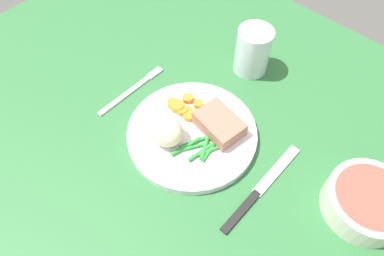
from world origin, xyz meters
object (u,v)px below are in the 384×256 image
Objects in this scene: meat_portion at (219,124)px; knife at (260,189)px; fork at (131,91)px; water_glass at (252,53)px; salad_bowl at (367,201)px; dinner_plate at (192,134)px.

meat_portion is 13.36cm from knife.
meat_portion is 20.16cm from fork.
water_glass is 0.75× the size of salad_bowl.
meat_portion is 0.51× the size of fork.
dinner_plate is 1.80× the size of salad_bowl.
dinner_plate is 2.81× the size of meat_portion.
water_glass reaches higher than salad_bowl.
knife is at bearing -49.47° from water_glass.
dinner_plate is 5.39cm from meat_portion.
meat_portion is 0.64× the size of salad_bowl.
meat_portion reaches higher than dinner_plate.
water_glass is at bearing 60.85° from fork.
dinner_plate is 30.60cm from salad_bowl.
dinner_plate is at bearing -82.78° from water_glass.
meat_portion is at bearing 15.02° from fork.
fork is 25.68cm from water_glass.
dinner_plate is at bearing 4.44° from fork.
water_glass reaches higher than meat_portion.
salad_bowl reaches higher than fork.
knife is 16.37cm from salad_bowl.
knife is (12.42, -4.00, -2.86)cm from meat_portion.
dinner_plate is 16.39cm from fork.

